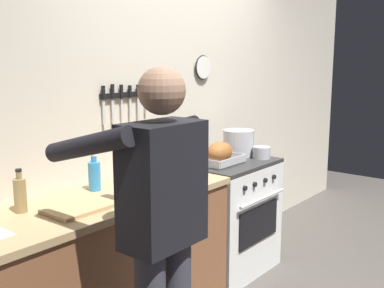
% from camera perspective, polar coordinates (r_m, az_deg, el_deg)
% --- Properties ---
extents(wall_back, '(6.00, 0.13, 2.60)m').
position_cam_1_polar(wall_back, '(3.65, -2.43, 4.26)').
color(wall_back, beige).
rests_on(wall_back, ground).
extents(counter_block, '(2.03, 0.65, 0.90)m').
position_cam_1_polar(counter_block, '(2.83, -13.58, -15.77)').
color(counter_block, brown).
rests_on(counter_block, ground).
extents(stove, '(0.76, 0.67, 0.90)m').
position_cam_1_polar(stove, '(3.79, 4.06, -8.73)').
color(stove, white).
rests_on(stove, ground).
extents(person_cook, '(0.51, 0.63, 1.66)m').
position_cam_1_polar(person_cook, '(2.14, -3.99, -9.74)').
color(person_cook, '#383842').
rests_on(person_cook, ground).
extents(roasting_pan, '(0.35, 0.26, 0.17)m').
position_cam_1_polar(roasting_pan, '(3.54, 3.40, -1.26)').
color(roasting_pan, '#B7B7BC').
rests_on(roasting_pan, stove).
extents(stock_pot, '(0.26, 0.26, 0.21)m').
position_cam_1_polar(stock_pot, '(3.86, 5.71, 0.14)').
color(stock_pot, '#B7B7BC').
rests_on(stock_pot, stove).
extents(saucepan, '(0.14, 0.14, 0.09)m').
position_cam_1_polar(saucepan, '(3.79, 8.52, -1.04)').
color(saucepan, '#B7B7BC').
rests_on(saucepan, stove).
extents(cutting_board, '(0.36, 0.24, 0.02)m').
position_cam_1_polar(cutting_board, '(2.57, -13.53, -7.59)').
color(cutting_board, tan).
rests_on(cutting_board, counter_block).
extents(bottle_olive_oil, '(0.07, 0.07, 0.26)m').
position_cam_1_polar(bottle_olive_oil, '(3.37, -4.46, -1.30)').
color(bottle_olive_oil, '#385623').
rests_on(bottle_olive_oil, counter_block).
extents(bottle_dish_soap, '(0.07, 0.07, 0.23)m').
position_cam_1_polar(bottle_dish_soap, '(2.89, -11.88, -3.76)').
color(bottle_dish_soap, '#338CCC').
rests_on(bottle_dish_soap, counter_block).
extents(bottle_vinegar, '(0.07, 0.07, 0.23)m').
position_cam_1_polar(bottle_vinegar, '(2.59, -20.34, -5.80)').
color(bottle_vinegar, '#997F4C').
rests_on(bottle_vinegar, counter_block).
extents(bottle_soy_sauce, '(0.05, 0.05, 0.21)m').
position_cam_1_polar(bottle_soy_sauce, '(3.29, -2.21, -2.00)').
color(bottle_soy_sauce, black).
rests_on(bottle_soy_sauce, counter_block).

